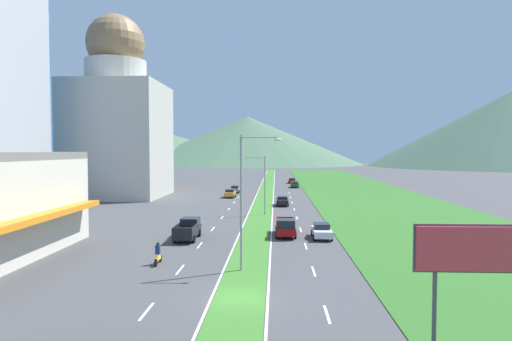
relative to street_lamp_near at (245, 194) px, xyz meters
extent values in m
plane|color=#424244|center=(0.07, -6.29, -5.88)|extent=(600.00, 600.00, 0.00)
cube|color=#387028|center=(0.07, 53.71, -5.85)|extent=(3.20, 240.00, 0.06)
cube|color=#2D6023|center=(20.67, 53.71, -5.85)|extent=(24.00, 240.00, 0.06)
cube|color=silver|center=(-5.03, -8.69, -5.87)|extent=(0.16, 2.80, 0.01)
cube|color=silver|center=(-5.03, 0.11, -5.87)|extent=(0.16, 2.80, 0.01)
cube|color=silver|center=(-5.03, 8.90, -5.87)|extent=(0.16, 2.80, 0.01)
cube|color=silver|center=(-5.03, 17.70, -5.87)|extent=(0.16, 2.80, 0.01)
cube|color=silver|center=(-5.03, 26.50, -5.87)|extent=(0.16, 2.80, 0.01)
cube|color=silver|center=(-5.03, 35.30, -5.87)|extent=(0.16, 2.80, 0.01)
cube|color=silver|center=(-5.03, 44.09, -5.87)|extent=(0.16, 2.80, 0.01)
cube|color=silver|center=(-5.03, 52.89, -5.87)|extent=(0.16, 2.80, 0.01)
cube|color=silver|center=(-5.03, 61.69, -5.87)|extent=(0.16, 2.80, 0.01)
cube|color=silver|center=(5.17, -8.69, -5.87)|extent=(0.16, 2.80, 0.01)
cube|color=silver|center=(5.17, 0.11, -5.87)|extent=(0.16, 2.80, 0.01)
cube|color=silver|center=(5.17, 8.90, -5.87)|extent=(0.16, 2.80, 0.01)
cube|color=silver|center=(5.17, 17.70, -5.87)|extent=(0.16, 2.80, 0.01)
cube|color=silver|center=(5.17, 26.50, -5.87)|extent=(0.16, 2.80, 0.01)
cube|color=silver|center=(5.17, 35.30, -5.87)|extent=(0.16, 2.80, 0.01)
cube|color=silver|center=(5.17, 44.09, -5.87)|extent=(0.16, 2.80, 0.01)
cube|color=silver|center=(5.17, 52.89, -5.87)|extent=(0.16, 2.80, 0.01)
cube|color=silver|center=(5.17, 61.69, -5.87)|extent=(0.16, 2.80, 0.01)
cube|color=silver|center=(-1.68, 53.71, -5.87)|extent=(0.16, 240.00, 0.01)
cube|color=silver|center=(1.82, 53.71, -5.87)|extent=(0.16, 240.00, 0.01)
cube|color=orange|center=(-17.24, 0.34, -2.14)|extent=(2.82, 21.98, 0.65)
cube|color=#B7B2A8|center=(-29.18, 53.07, 5.26)|extent=(18.34, 18.34, 22.28)
cylinder|color=beige|center=(-29.18, 53.07, 18.64)|extent=(11.77, 11.77, 4.48)
sphere|color=olive|center=(-29.18, 53.07, 24.24)|extent=(11.21, 11.21, 11.21)
cube|color=orange|center=(-37.36, 73.58, 4.05)|extent=(14.57, 14.57, 19.87)
cone|color=#47664C|center=(-106.29, 285.72, 9.34)|extent=(205.84, 205.84, 30.45)
cone|color=#47664C|center=(-17.27, 267.89, 10.29)|extent=(155.31, 155.31, 32.35)
cone|color=#3D5647|center=(137.22, 226.26, 15.72)|extent=(161.71, 161.71, 43.20)
cylinder|color=#99999E|center=(-0.32, -0.01, -0.73)|extent=(0.18, 0.18, 10.29)
cylinder|color=#99999E|center=(1.06, 0.02, 4.26)|extent=(2.75, 0.15, 0.10)
ellipsoid|color=silver|center=(2.43, 0.05, 4.06)|extent=(0.56, 0.28, 0.20)
cylinder|color=#99999E|center=(0.74, 29.05, -1.71)|extent=(0.18, 0.18, 8.34)
cylinder|color=#99999E|center=(-0.67, 29.02, 2.31)|extent=(2.83, 0.16, 0.10)
ellipsoid|color=silver|center=(-2.08, 28.99, 2.11)|extent=(0.56, 0.28, 0.20)
cylinder|color=#4C4C51|center=(9.50, -13.02, -4.01)|extent=(0.20, 0.20, 3.74)
cube|color=#D83847|center=(11.57, -13.12, -1.14)|extent=(5.92, 0.16, 2.01)
cube|color=#4C4C51|center=(11.57, -13.00, -1.14)|extent=(6.12, 0.08, 2.21)
cube|color=maroon|center=(6.81, 90.26, -5.23)|extent=(1.86, 4.34, 0.66)
cube|color=black|center=(6.81, 90.43, -4.67)|extent=(1.60, 1.91, 0.47)
cylinder|color=black|center=(7.70, 88.92, -5.56)|extent=(0.22, 0.64, 0.64)
cylinder|color=black|center=(5.91, 88.92, -5.56)|extent=(0.22, 0.64, 0.64)
cylinder|color=black|center=(7.70, 91.60, -5.56)|extent=(0.22, 0.64, 0.64)
cylinder|color=black|center=(5.91, 91.60, -5.56)|extent=(0.22, 0.64, 0.64)
cube|color=silver|center=(7.08, 12.80, -5.22)|extent=(1.85, 4.20, 0.68)
cube|color=black|center=(7.08, 12.96, -4.61)|extent=(1.59, 1.85, 0.54)
cylinder|color=black|center=(7.97, 11.49, -5.56)|extent=(0.22, 0.64, 0.64)
cylinder|color=black|center=(6.19, 11.49, -5.56)|extent=(0.22, 0.64, 0.64)
cylinder|color=black|center=(7.97, 14.10, -5.56)|extent=(0.22, 0.64, 0.64)
cylinder|color=black|center=(6.19, 14.10, -5.56)|extent=(0.22, 0.64, 0.64)
cube|color=black|center=(3.40, 40.08, -5.18)|extent=(1.89, 4.64, 0.77)
cube|color=black|center=(3.40, 40.26, -4.57)|extent=(1.63, 2.04, 0.45)
cylinder|color=black|center=(4.30, 38.64, -5.56)|extent=(0.22, 0.64, 0.64)
cylinder|color=black|center=(2.49, 38.64, -5.56)|extent=(0.22, 0.64, 0.64)
cylinder|color=black|center=(4.30, 41.51, -5.56)|extent=(0.22, 0.64, 0.64)
cylinder|color=black|center=(2.49, 41.51, -5.56)|extent=(0.22, 0.64, 0.64)
cube|color=#C6842D|center=(-6.63, 52.47, -5.18)|extent=(1.88, 4.73, 0.76)
cube|color=black|center=(-6.63, 52.28, -4.53)|extent=(1.62, 2.08, 0.53)
cylinder|color=black|center=(-7.54, 53.94, -5.56)|extent=(0.22, 0.64, 0.64)
cylinder|color=black|center=(-5.73, 53.94, -5.56)|extent=(0.22, 0.64, 0.64)
cylinder|color=black|center=(-7.54, 51.01, -5.56)|extent=(0.22, 0.64, 0.64)
cylinder|color=black|center=(-5.73, 51.01, -5.56)|extent=(0.22, 0.64, 0.64)
cube|color=#0C5128|center=(6.95, 76.00, -5.22)|extent=(1.82, 4.47, 0.69)
cube|color=black|center=(6.95, 76.18, -4.65)|extent=(1.57, 1.97, 0.44)
cylinder|color=black|center=(7.83, 74.61, -5.56)|extent=(0.22, 0.64, 0.64)
cylinder|color=black|center=(6.08, 74.61, -5.56)|extent=(0.22, 0.64, 0.64)
cylinder|color=black|center=(7.83, 77.38, -5.56)|extent=(0.22, 0.64, 0.64)
cylinder|color=black|center=(6.08, 77.38, -5.56)|extent=(0.22, 0.64, 0.64)
cube|color=slate|center=(-6.50, 61.71, -5.21)|extent=(1.81, 4.09, 0.70)
cube|color=black|center=(-6.50, 61.55, -4.59)|extent=(1.56, 1.80, 0.55)
cylinder|color=black|center=(-7.37, 62.98, -5.56)|extent=(0.22, 0.64, 0.64)
cylinder|color=black|center=(-5.63, 62.98, -5.56)|extent=(0.22, 0.64, 0.64)
cylinder|color=black|center=(-7.37, 60.44, -5.56)|extent=(0.22, 0.64, 0.64)
cylinder|color=black|center=(-5.63, 60.44, -5.56)|extent=(0.22, 0.64, 0.64)
cube|color=maroon|center=(3.36, 14.07, -5.08)|extent=(2.00, 5.40, 0.80)
cube|color=black|center=(3.36, 12.47, -4.28)|extent=(1.84, 2.00, 0.80)
cube|color=maroon|center=(4.30, 15.17, -4.46)|extent=(0.10, 3.20, 0.44)
cube|color=maroon|center=(2.42, 15.17, -4.46)|extent=(0.10, 3.20, 0.44)
cube|color=maroon|center=(3.36, 16.72, -4.46)|extent=(1.84, 0.10, 0.44)
cylinder|color=black|center=(4.32, 12.45, -5.48)|extent=(0.26, 0.80, 0.80)
cylinder|color=black|center=(2.40, 12.45, -5.48)|extent=(0.26, 0.80, 0.80)
cylinder|color=black|center=(4.32, 15.69, -5.48)|extent=(0.26, 0.80, 0.80)
cylinder|color=black|center=(2.40, 15.69, -5.48)|extent=(0.26, 0.80, 0.80)
cube|color=black|center=(-6.78, 11.56, -5.08)|extent=(2.00, 5.40, 0.80)
cube|color=black|center=(-6.78, 13.16, -4.28)|extent=(1.84, 2.00, 0.80)
cube|color=black|center=(-7.72, 10.46, -4.46)|extent=(0.10, 3.20, 0.44)
cube|color=black|center=(-5.84, 10.46, -4.46)|extent=(0.10, 3.20, 0.44)
cube|color=black|center=(-6.78, 8.91, -4.46)|extent=(1.84, 0.10, 0.44)
cylinder|color=black|center=(-7.74, 13.18, -5.48)|extent=(0.26, 0.80, 0.80)
cylinder|color=black|center=(-5.82, 13.18, -5.48)|extent=(0.26, 0.80, 0.80)
cylinder|color=black|center=(-7.74, 9.94, -5.48)|extent=(0.26, 0.80, 0.80)
cylinder|color=black|center=(-5.82, 9.94, -5.48)|extent=(0.26, 0.80, 0.80)
cylinder|color=black|center=(-7.15, 2.34, -5.58)|extent=(0.10, 0.60, 0.60)
cylinder|color=black|center=(-7.15, 0.94, -5.58)|extent=(0.12, 0.60, 0.60)
cube|color=yellow|center=(-7.15, 1.64, -5.41)|extent=(0.20, 1.12, 0.25)
ellipsoid|color=yellow|center=(-7.15, 1.84, -5.05)|extent=(0.24, 0.44, 0.24)
cube|color=navy|center=(-7.15, 1.54, -4.68)|extent=(0.36, 0.28, 0.70)
sphere|color=black|center=(-7.15, 1.59, -4.21)|extent=(0.26, 0.26, 0.26)
camera|label=1|loc=(2.30, -33.04, 3.26)|focal=30.97mm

